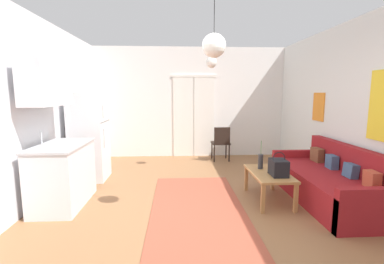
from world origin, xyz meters
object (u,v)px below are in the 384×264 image
(handbag, at_px, (278,167))
(pendant_lamp_far, at_px, (211,62))
(couch, at_px, (331,183))
(coffee_table, at_px, (269,176))
(accent_chair, at_px, (221,142))
(pendant_lamp_near, at_px, (214,46))
(bamboo_vase, at_px, (261,161))
(refrigerator, at_px, (89,137))

(handbag, relative_size, pendant_lamp_far, 0.53)
(couch, relative_size, handbag, 6.15)
(couch, xyz_separation_m, pendant_lamp_far, (-1.66, 1.51, 1.94))
(coffee_table, height_order, accent_chair, accent_chair)
(coffee_table, relative_size, pendant_lamp_near, 1.30)
(handbag, bearing_deg, pendant_lamp_far, 115.68)
(bamboo_vase, distance_m, handbag, 0.40)
(handbag, distance_m, refrigerator, 3.42)
(handbag, xyz_separation_m, pendant_lamp_near, (-1.03, -0.55, 1.60))
(handbag, relative_size, refrigerator, 0.21)
(bamboo_vase, bearing_deg, pendant_lamp_far, 116.81)
(accent_chair, bearing_deg, coffee_table, 95.37)
(pendant_lamp_far, bearing_deg, refrigerator, -174.15)
(coffee_table, relative_size, bamboo_vase, 2.14)
(couch, xyz_separation_m, refrigerator, (-3.98, 1.27, 0.55))
(refrigerator, distance_m, pendant_lamp_far, 2.72)
(coffee_table, distance_m, pendant_lamp_far, 2.45)
(couch, distance_m, handbag, 0.93)
(coffee_table, bearing_deg, handbag, -66.53)
(coffee_table, bearing_deg, pendant_lamp_near, -143.15)
(accent_chair, relative_size, pendant_lamp_near, 1.12)
(coffee_table, height_order, pendant_lamp_far, pendant_lamp_far)
(handbag, height_order, pendant_lamp_far, pendant_lamp_far)
(pendant_lamp_near, bearing_deg, couch, 19.33)
(refrigerator, bearing_deg, handbag, -24.13)
(bamboo_vase, relative_size, handbag, 1.29)
(bamboo_vase, distance_m, pendant_lamp_near, 2.05)
(accent_chair, bearing_deg, couch, 114.61)
(bamboo_vase, height_order, refrigerator, refrigerator)
(handbag, xyz_separation_m, accent_chair, (-0.40, 2.64, -0.09))
(bamboo_vase, xyz_separation_m, pendant_lamp_near, (-0.89, -0.92, 1.60))
(couch, xyz_separation_m, bamboo_vase, (-1.02, 0.25, 0.29))
(bamboo_vase, bearing_deg, accent_chair, 96.47)
(handbag, height_order, refrigerator, refrigerator)
(accent_chair, relative_size, pendant_lamp_far, 1.26)
(coffee_table, xyz_separation_m, bamboo_vase, (-0.07, 0.20, 0.18))
(couch, xyz_separation_m, coffee_table, (-0.95, 0.05, 0.11))
(refrigerator, xyz_separation_m, accent_chair, (2.70, 1.25, -0.35))
(couch, relative_size, bamboo_vase, 4.75)
(coffee_table, relative_size, refrigerator, 0.59)
(accent_chair, distance_m, pendant_lamp_far, 2.05)
(handbag, bearing_deg, accent_chair, 98.72)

